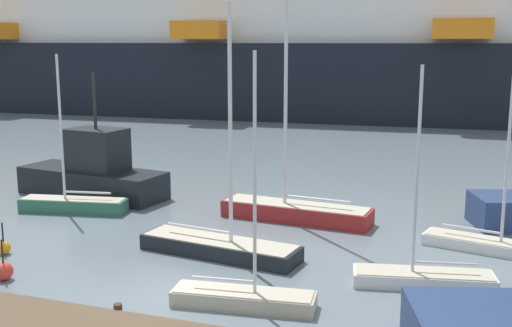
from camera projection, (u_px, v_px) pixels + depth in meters
The scene contains 11 objects.
ground_plane at pixel (151, 301), 19.37m from camera, with size 600.00×600.00×0.00m, color slate.
sailboat_0 at pixel (73, 203), 29.31m from camera, with size 5.10×2.00×7.27m.
sailboat_1 at pixel (220, 244), 23.40m from camera, with size 6.31×2.38×9.15m.
sailboat_2 at pixel (296, 207), 27.91m from camera, with size 6.81×2.12×13.12m.
sailboat_3 at pixel (423, 275), 20.51m from camera, with size 4.66×2.04×7.13m.
sailboat_4 at pixel (244, 295), 18.88m from camera, with size 4.43×1.61×7.59m.
sailboat_5 at pixel (490, 240), 23.84m from camera, with size 5.07×2.30×9.29m.
fishing_boat_0 at pixel (94, 173), 32.21m from camera, with size 8.19×3.64×6.29m.
channel_buoy_0 at pixel (4, 248), 23.54m from camera, with size 0.50×0.50×1.23m.
channel_buoy_2 at pixel (4, 271), 20.99m from camera, with size 0.61×0.61×1.40m.
cruise_ship at pixel (338, 41), 68.11m from camera, with size 139.73×27.88×24.58m.
Camera 1 is at (8.98, -16.16, 7.84)m, focal length 44.30 mm.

